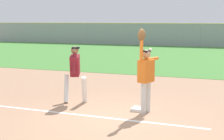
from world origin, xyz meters
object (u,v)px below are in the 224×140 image
(baseball, at_px, (150,49))
(parked_car_silver, at_px, (194,37))
(fielder, at_px, (146,72))
(first_base, at_px, (139,109))
(parked_car_blue, at_px, (134,36))
(runner, at_px, (75,70))

(baseball, relative_size, parked_car_silver, 0.02)
(fielder, distance_m, parked_car_silver, 27.08)
(first_base, height_order, fielder, fielder)
(fielder, relative_size, baseball, 30.81)
(parked_car_blue, height_order, parked_car_silver, same)
(runner, bearing_deg, parked_car_blue, 82.80)
(first_base, distance_m, fielder, 1.11)
(runner, distance_m, baseball, 2.51)
(baseball, relative_size, parked_car_blue, 0.02)
(fielder, distance_m, runner, 2.30)
(runner, distance_m, parked_car_blue, 27.50)
(runner, height_order, parked_car_silver, runner)
(fielder, relative_size, runner, 1.33)
(parked_car_blue, bearing_deg, baseball, -69.51)
(first_base, distance_m, parked_car_blue, 28.22)
(first_base, distance_m, parked_car_silver, 26.91)
(baseball, bearing_deg, parked_car_silver, 93.40)
(runner, distance_m, parked_car_silver, 26.67)
(baseball, bearing_deg, fielder, -150.10)
(first_base, bearing_deg, parked_car_blue, 106.05)
(first_base, xyz_separation_m, fielder, (0.22, -0.16, 1.08))
(parked_car_blue, bearing_deg, parked_car_silver, 1.78)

